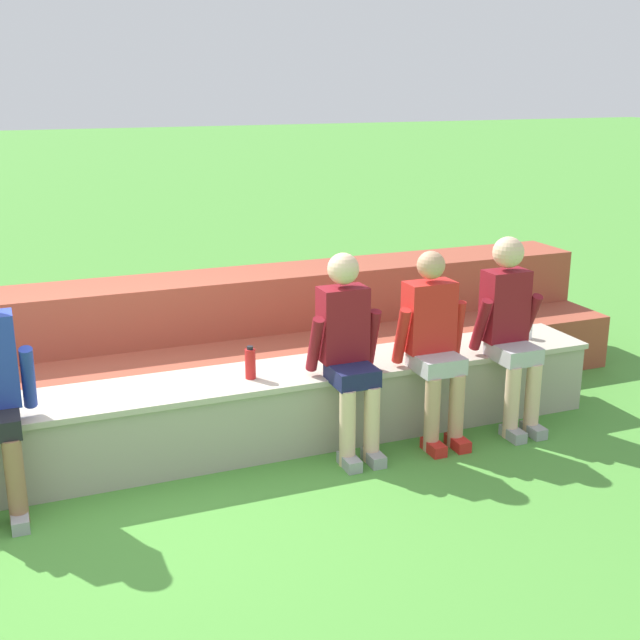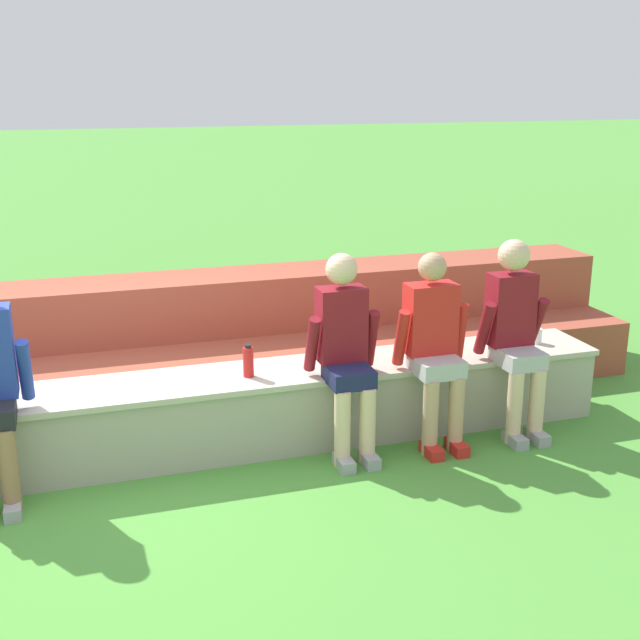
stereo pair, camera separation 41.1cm
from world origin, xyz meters
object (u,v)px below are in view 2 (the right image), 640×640
person_right_of_center (515,331)px  water_bottle_mid_left (248,362)px  plastic_cup_left_end (537,336)px  person_center (434,344)px  person_left_of_center (345,349)px

person_right_of_center → water_bottle_mid_left: person_right_of_center is taller
plastic_cup_left_end → person_center: bearing=-162.8°
person_center → plastic_cup_left_end: 1.08m
person_center → water_bottle_mid_left: 1.30m
person_right_of_center → plastic_cup_left_end: person_right_of_center is taller
person_left_of_center → person_right_of_center: 1.29m
person_left_of_center → water_bottle_mid_left: 0.67m
person_right_of_center → person_center: bearing=-179.8°
person_center → water_bottle_mid_left: bearing=168.0°
person_left_of_center → water_bottle_mid_left: size_ratio=6.08×
person_center → person_right_of_center: bearing=0.2°
person_center → plastic_cup_left_end: person_center is taller
person_left_of_center → person_center: size_ratio=1.02×
person_center → person_right_of_center: (0.64, 0.00, 0.04)m
person_center → plastic_cup_left_end: bearing=17.2°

